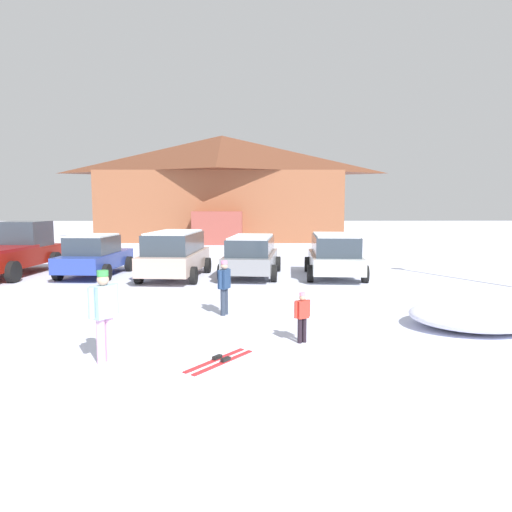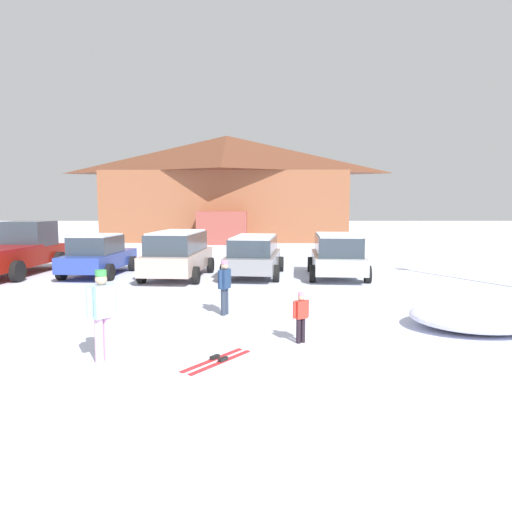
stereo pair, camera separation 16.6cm
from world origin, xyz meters
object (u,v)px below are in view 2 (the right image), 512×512
object	(u,v)px
skier_child_in_red_jacket	(299,314)
plowed_snow_pile	(475,316)
parked_blue_hatchback	(97,255)
pair_of_skis	(216,360)
pickup_truck	(16,250)
ski_lodge	(225,187)
parked_silver_wagon	(336,254)
skier_adult_in_blue_parka	(101,310)
skier_teen_in_navy_coat	(223,284)
parked_beige_suv	(176,253)
parked_grey_wagon	(253,254)

from	to	relation	value
skier_child_in_red_jacket	plowed_snow_pile	distance (m)	4.30
parked_blue_hatchback	pair_of_skis	bearing A→B (deg)	-61.08
pickup_truck	ski_lodge	bearing A→B (deg)	69.43
parked_silver_wagon	pickup_truck	distance (m)	12.97
skier_adult_in_blue_parka	skier_teen_in_navy_coat	distance (m)	4.06
ski_lodge	parked_blue_hatchback	distance (m)	20.60
parked_silver_wagon	pair_of_skis	world-z (taller)	parked_silver_wagon
ski_lodge	parked_beige_suv	distance (m)	20.79
ski_lodge	plowed_snow_pile	bearing A→B (deg)	-75.05
parked_beige_suv	parked_silver_wagon	world-z (taller)	parked_beige_suv
parked_blue_hatchback	parked_silver_wagon	world-z (taller)	parked_silver_wagon
skier_teen_in_navy_coat	skier_child_in_red_jacket	size ratio (longest dim) A/B	1.34
skier_teen_in_navy_coat	skier_adult_in_blue_parka	bearing A→B (deg)	-118.63
parked_silver_wagon	parked_grey_wagon	bearing A→B (deg)	175.00
skier_teen_in_navy_coat	plowed_snow_pile	distance (m)	6.04
parked_beige_suv	pair_of_skis	xyz separation A→B (m)	(2.34, -9.66, -0.95)
ski_lodge	parked_silver_wagon	size ratio (longest dim) A/B	4.35
parked_beige_suv	skier_adult_in_blue_parka	bearing A→B (deg)	-88.29
parked_silver_wagon	plowed_snow_pile	bearing A→B (deg)	-76.24
skier_adult_in_blue_parka	pair_of_skis	world-z (taller)	skier_adult_in_blue_parka
skier_adult_in_blue_parka	pair_of_skis	xyz separation A→B (m)	(2.05, 0.00, -0.92)
plowed_snow_pile	ski_lodge	bearing A→B (deg)	104.95
parked_grey_wagon	pickup_truck	size ratio (longest dim) A/B	0.84
parked_blue_hatchback	parked_beige_suv	bearing A→B (deg)	-10.17
parked_beige_suv	pair_of_skis	size ratio (longest dim) A/B	3.29
ski_lodge	plowed_snow_pile	size ratio (longest dim) A/B	6.52
ski_lodge	parked_blue_hatchback	bearing A→B (deg)	-101.24
pair_of_skis	plowed_snow_pile	xyz separation A→B (m)	(5.75, 2.23, 0.26)
skier_teen_in_navy_coat	skier_child_in_red_jacket	world-z (taller)	skier_teen_in_navy_coat
parked_grey_wagon	pickup_truck	world-z (taller)	pickup_truck
ski_lodge	skier_adult_in_blue_parka	distance (m)	30.36
parked_blue_hatchback	parked_silver_wagon	size ratio (longest dim) A/B	0.95
parked_blue_hatchback	skier_child_in_red_jacket	world-z (taller)	parked_blue_hatchback
pickup_truck	parked_grey_wagon	bearing A→B (deg)	-2.68
parked_silver_wagon	skier_teen_in_navy_coat	distance (m)	7.45
ski_lodge	parked_blue_hatchback	world-z (taller)	ski_lodge
pickup_truck	skier_teen_in_navy_coat	world-z (taller)	pickup_truck
skier_child_in_red_jacket	plowed_snow_pile	size ratio (longest dim) A/B	0.35
parked_silver_wagon	skier_teen_in_navy_coat	xyz separation A→B (m)	(-4.00, -6.28, -0.12)
parked_blue_hatchback	parked_grey_wagon	distance (m)	6.29
skier_teen_in_navy_coat	parked_beige_suv	bearing A→B (deg)	110.09
pair_of_skis	skier_teen_in_navy_coat	bearing A→B (deg)	91.79
ski_lodge	skier_child_in_red_jacket	distance (m)	29.47
parked_grey_wagon	plowed_snow_pile	xyz separation A→B (m)	(5.13, -7.89, -0.59)
parked_grey_wagon	plowed_snow_pile	distance (m)	9.43
pickup_truck	plowed_snow_pile	xyz separation A→B (m)	(14.81, -8.35, -0.71)
parked_beige_suv	parked_grey_wagon	xyz separation A→B (m)	(2.96, 0.46, -0.10)
parked_silver_wagon	skier_child_in_red_jacket	world-z (taller)	parked_silver_wagon
parked_grey_wagon	skier_adult_in_blue_parka	bearing A→B (deg)	-104.80
ski_lodge	skier_teen_in_navy_coat	distance (m)	26.89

